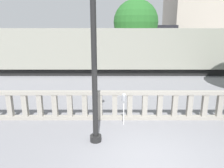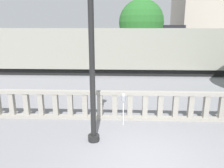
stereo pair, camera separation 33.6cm
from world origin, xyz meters
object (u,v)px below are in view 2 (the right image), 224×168
Objects in this scene: parking_meter at (123,100)px; lamppost at (92,51)px; train_near at (129,50)px; tree_right at (141,22)px; train_far at (102,42)px.

lamppost is at bearing -128.04° from parking_meter.
parking_meter is at bearing 51.96° from lamppost.
tree_right is at bearing 58.27° from train_near.
train_near is 4.63× the size of tree_right.
tree_right is (4.23, -9.68, 2.28)m from train_far.
train_far is at bearing 105.44° from train_near.
lamppost is 22.44m from train_far.
train_far is (-3.16, 11.42, -0.13)m from train_near.
tree_right is at bearing -66.37° from train_far.
tree_right is at bearing 82.18° from parking_meter.
tree_right is (1.57, 11.41, 3.00)m from parking_meter.
parking_meter is (0.98, 1.25, -1.96)m from lamppost.
lamppost is 11.07m from train_near.
parking_meter is 0.05× the size of train_near.
train_near is at bearing -74.56° from train_far.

